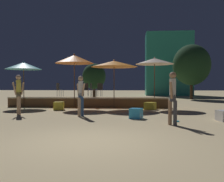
{
  "coord_description": "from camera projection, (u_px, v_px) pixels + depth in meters",
  "views": [
    {
      "loc": [
        1.11,
        -6.11,
        1.4
      ],
      "look_at": [
        0.0,
        6.34,
        1.11
      ],
      "focal_mm": 40.0,
      "sensor_mm": 36.0,
      "label": 1
    }
  ],
  "objects": [
    {
      "name": "person_0",
      "position": [
        19.0,
        92.0,
        11.75
      ],
      "size": [
        0.49,
        0.42,
        1.88
      ],
      "rotation": [
        0.0,
        0.0,
        5.41
      ],
      "color": "tan",
      "rests_on": "ground"
    },
    {
      "name": "wooden_deck",
      "position": [
        89.0,
        102.0,
        16.56
      ],
      "size": [
        10.1,
        2.32,
        0.63
      ],
      "color": "brown",
      "rests_on": "ground"
    },
    {
      "name": "patio_umbrella_2",
      "position": [
        74.0,
        59.0,
        15.35
      ],
      "size": [
        2.38,
        2.38,
        3.34
      ],
      "color": "brown",
      "rests_on": "ground"
    },
    {
      "name": "background_tree_1",
      "position": [
        94.0,
        76.0,
        25.31
      ],
      "size": [
        2.36,
        2.36,
        3.6
      ],
      "color": "#3D2B1C",
      "rests_on": "ground"
    },
    {
      "name": "patio_umbrella_1",
      "position": [
        114.0,
        64.0,
        15.1
      ],
      "size": [
        2.82,
        2.82,
        2.96
      ],
      "color": "brown",
      "rests_on": "ground"
    },
    {
      "name": "frisbee_disc",
      "position": [
        176.0,
        121.0,
        9.55
      ],
      "size": [
        0.24,
        0.24,
        0.03
      ],
      "color": "#33B2D8",
      "rests_on": "ground"
    },
    {
      "name": "bistro_chair_0",
      "position": [
        59.0,
        88.0,
        16.85
      ],
      "size": [
        0.41,
        0.41,
        0.9
      ],
      "rotation": [
        0.0,
        0.0,
        1.39
      ],
      "color": "#47474C",
      "rests_on": "wooden_deck"
    },
    {
      "name": "patio_umbrella_0",
      "position": [
        24.0,
        66.0,
        15.68
      ],
      "size": [
        2.25,
        2.25,
        2.92
      ],
      "color": "brown",
      "rests_on": "ground"
    },
    {
      "name": "cube_seat_2",
      "position": [
        59.0,
        106.0,
        14.06
      ],
      "size": [
        0.6,
        0.6,
        0.46
      ],
      "rotation": [
        0.0,
        0.0,
        0.14
      ],
      "color": "yellow",
      "rests_on": "ground"
    },
    {
      "name": "person_2",
      "position": [
        173.0,
        95.0,
        8.72
      ],
      "size": [
        0.32,
        0.55,
        1.86
      ],
      "rotation": [
        0.0,
        0.0,
        2.7
      ],
      "color": "#3F3F47",
      "rests_on": "ground"
    },
    {
      "name": "patio_umbrella_3",
      "position": [
        155.0,
        61.0,
        15.21
      ],
      "size": [
        2.33,
        2.33,
        3.13
      ],
      "color": "brown",
      "rests_on": "ground"
    },
    {
      "name": "ground_plane",
      "position": [
        90.0,
        141.0,
        6.22
      ],
      "size": [
        120.0,
        120.0,
        0.0
      ],
      "primitive_type": "plane",
      "color": "#D1B784"
    },
    {
      "name": "distant_building",
      "position": [
        168.0,
        65.0,
        34.33
      ],
      "size": [
        6.16,
        3.86,
        8.47
      ],
      "color": "teal",
      "rests_on": "ground"
    },
    {
      "name": "background_tree_0",
      "position": [
        192.0,
        65.0,
        24.59
      ],
      "size": [
        3.66,
        3.66,
        5.41
      ],
      "color": "#3D2B1C",
      "rests_on": "ground"
    },
    {
      "name": "cube_seat_3",
      "position": [
        136.0,
        113.0,
        10.45
      ],
      "size": [
        0.6,
        0.6,
        0.43
      ],
      "rotation": [
        0.0,
        0.0,
        -0.33
      ],
      "color": "#2D9EDB",
      "rests_on": "ground"
    },
    {
      "name": "bistro_chair_2",
      "position": [
        100.0,
        88.0,
        16.96
      ],
      "size": [
        0.46,
        0.46,
        0.9
      ],
      "rotation": [
        0.0,
        0.0,
        3.61
      ],
      "color": "#2D3338",
      "rests_on": "wooden_deck"
    },
    {
      "name": "person_1",
      "position": [
        81.0,
        94.0,
        11.12
      ],
      "size": [
        0.47,
        0.4,
        1.81
      ],
      "rotation": [
        0.0,
        0.0,
        4.03
      ],
      "color": "#2D4C7F",
      "rests_on": "ground"
    },
    {
      "name": "cube_seat_0",
      "position": [
        150.0,
        106.0,
        14.31
      ],
      "size": [
        0.76,
        0.76,
        0.41
      ],
      "rotation": [
        0.0,
        0.0,
        -0.36
      ],
      "color": "yellow",
      "rests_on": "ground"
    },
    {
      "name": "bistro_chair_3",
      "position": [
        92.0,
        89.0,
        15.88
      ],
      "size": [
        0.4,
        0.4,
        0.9
      ],
      "rotation": [
        0.0,
        0.0,
        1.54
      ],
      "color": "#2D3338",
      "rests_on": "wooden_deck"
    },
    {
      "name": "bistro_chair_1",
      "position": [
        86.0,
        88.0,
        17.03
      ],
      "size": [
        0.42,
        0.43,
        0.9
      ],
      "rotation": [
        0.0,
        0.0,
        0.29
      ],
      "color": "#2D3338",
      "rests_on": "wooden_deck"
    }
  ]
}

